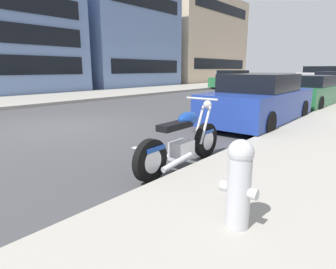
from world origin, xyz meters
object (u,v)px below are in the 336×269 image
at_px(parked_car_mid_block, 308,92).
at_px(car_opposite_curb, 232,80).
at_px(crossing_truck, 322,74).
at_px(parked_car_behind_motorcycle, 260,101).
at_px(parked_car_at_intersection, 334,85).
at_px(fire_hydrant, 239,182).
at_px(parked_motorcycle, 183,142).

distance_m(parked_car_mid_block, car_opposite_curb, 12.25).
bearing_deg(crossing_truck, car_opposite_curb, 82.97).
distance_m(parked_car_behind_motorcycle, parked_car_at_intersection, 11.36).
relative_size(parked_car_behind_motorcycle, parked_car_at_intersection, 1.14).
xyz_separation_m(parked_car_at_intersection, fire_hydrant, (-17.28, -2.27, -0.08)).
distance_m(parked_car_behind_motorcycle, car_opposite_curb, 16.28).
height_order(parked_car_at_intersection, crossing_truck, crossing_truck).
bearing_deg(fire_hydrant, car_opposite_curb, 27.35).
height_order(crossing_truck, car_opposite_curb, crossing_truck).
xyz_separation_m(parked_car_behind_motorcycle, car_opposite_curb, (14.10, 8.13, 0.02)).
relative_size(parked_motorcycle, parked_car_mid_block, 0.49).
bearing_deg(car_opposite_curb, parked_car_behind_motorcycle, 32.84).
xyz_separation_m(car_opposite_curb, fire_hydrant, (-20.02, -10.35, -0.12)).
relative_size(crossing_truck, fire_hydrant, 6.55).
bearing_deg(parked_car_at_intersection, parked_motorcycle, -174.45).
xyz_separation_m(parked_car_mid_block, car_opposite_curb, (9.08, 8.23, 0.07)).
distance_m(parked_motorcycle, car_opposite_curb, 20.64).
xyz_separation_m(parked_motorcycle, parked_car_at_intersection, (15.97, 0.64, 0.24)).
bearing_deg(car_opposite_curb, crossing_truck, 171.21).
distance_m(parked_car_mid_block, fire_hydrant, 11.14).
height_order(parked_car_mid_block, crossing_truck, crossing_truck).
bearing_deg(parked_car_behind_motorcycle, crossing_truck, 8.17).
relative_size(parked_motorcycle, parked_car_at_intersection, 0.53).
distance_m(parked_car_mid_block, parked_car_at_intersection, 6.35).
height_order(parked_car_at_intersection, fire_hydrant, parked_car_at_intersection).
bearing_deg(parked_car_at_intersection, parked_car_behind_motorcycle, -176.49).
xyz_separation_m(parked_car_behind_motorcycle, parked_car_mid_block, (5.02, -0.09, -0.05)).
distance_m(car_opposite_curb, fire_hydrant, 22.54).
relative_size(parked_motorcycle, car_opposite_curb, 0.47).
bearing_deg(parked_car_behind_motorcycle, car_opposite_curb, 29.35).
bearing_deg(parked_car_at_intersection, car_opposite_curb, 74.57).
bearing_deg(parked_motorcycle, parked_car_mid_block, 1.68).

